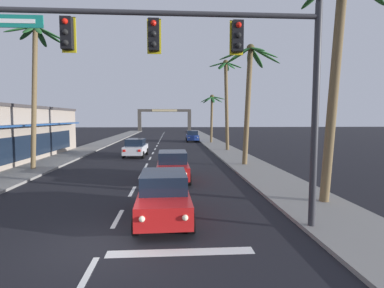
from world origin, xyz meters
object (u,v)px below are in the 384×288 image
at_px(traffic_signal_mast, 209,60).
at_px(palm_right_nearest, 338,40).
at_px(palm_right_third, 226,91).
at_px(sedan_lead_at_stop_bar, 164,195).
at_px(sedan_parked_nearest_kerb, 192,136).
at_px(palm_right_farthest, 212,108).
at_px(town_gateway_arch, 165,117).
at_px(sedan_oncoming_far, 136,147).
at_px(palm_right_second, 249,80).
at_px(palm_left_second, 35,66).
at_px(sedan_third_in_queue, 173,166).

height_order(traffic_signal_mast, palm_right_nearest, palm_right_nearest).
bearing_deg(palm_right_nearest, palm_right_third, 92.29).
xyz_separation_m(traffic_signal_mast, palm_right_nearest, (5.55, 2.75, 1.38)).
distance_m(traffic_signal_mast, sedan_lead_at_stop_bar, 4.97).
bearing_deg(palm_right_third, sedan_parked_nearest_kerb, 101.56).
xyz_separation_m(palm_right_nearest, palm_right_third, (-0.82, 20.50, -0.24)).
bearing_deg(sedan_lead_at_stop_bar, palm_right_farthest, 79.35).
bearing_deg(town_gateway_arch, sedan_parked_nearest_kerb, -81.88).
bearing_deg(sedan_oncoming_far, palm_right_third, 23.47).
bearing_deg(palm_right_second, palm_right_farthest, 90.05).
distance_m(sedan_lead_at_stop_bar, palm_right_farthest, 32.91).
relative_size(traffic_signal_mast, palm_right_farthest, 1.52).
distance_m(traffic_signal_mast, town_gateway_arch, 72.59).
distance_m(palm_left_second, palm_right_nearest, 18.41).
xyz_separation_m(traffic_signal_mast, sedan_oncoming_far, (-4.57, 19.21, -4.54)).
bearing_deg(town_gateway_arch, sedan_lead_at_stop_bar, -88.65).
height_order(palm_left_second, palm_right_third, palm_left_second).
height_order(palm_left_second, palm_right_second, palm_left_second).
height_order(palm_right_second, palm_right_third, palm_right_third).
relative_size(traffic_signal_mast, palm_right_third, 1.07).
height_order(sedan_lead_at_stop_bar, sedan_third_in_queue, same).
distance_m(sedan_third_in_queue, palm_right_nearest, 10.44).
height_order(traffic_signal_mast, sedan_parked_nearest_kerb, traffic_signal_mast).
relative_size(palm_left_second, palm_right_nearest, 1.01).
xyz_separation_m(palm_left_second, palm_right_nearest, (15.89, -9.30, -0.33)).
bearing_deg(palm_right_farthest, palm_right_second, -89.95).
distance_m(sedan_parked_nearest_kerb, palm_right_second, 24.50).
bearing_deg(sedan_third_in_queue, palm_right_farthest, 77.31).
bearing_deg(palm_right_second, sedan_lead_at_stop_bar, -117.52).
distance_m(sedan_lead_at_stop_bar, palm_right_third, 23.41).
xyz_separation_m(sedan_oncoming_far, sedan_parked_nearest_kerb, (6.54, 17.50, 0.00)).
height_order(sedan_lead_at_stop_bar, sedan_parked_nearest_kerb, same).
bearing_deg(sedan_lead_at_stop_bar, sedan_parked_nearest_kerb, 84.45).
bearing_deg(traffic_signal_mast, sedan_third_in_queue, 97.79).
relative_size(palm_right_third, town_gateway_arch, 0.69).
xyz_separation_m(traffic_signal_mast, palm_right_second, (4.59, 13.00, 1.03)).
bearing_deg(palm_left_second, palm_right_farthest, 55.14).
relative_size(palm_right_second, town_gateway_arch, 0.63).
xyz_separation_m(palm_right_second, town_gateway_arch, (-7.72, 59.50, -2.51)).
distance_m(sedan_lead_at_stop_bar, sedan_third_in_queue, 6.79).
relative_size(sedan_third_in_queue, town_gateway_arch, 0.31).
relative_size(sedan_parked_nearest_kerb, palm_right_second, 0.49).
bearing_deg(palm_right_farthest, traffic_signal_mast, -97.78).
bearing_deg(palm_right_third, town_gateway_arch, 99.06).
xyz_separation_m(sedan_parked_nearest_kerb, palm_right_second, (2.62, -23.71, 5.56)).
relative_size(sedan_third_in_queue, palm_right_second, 0.49).
height_order(traffic_signal_mast, palm_right_third, palm_right_third).
xyz_separation_m(sedan_lead_at_stop_bar, palm_right_farthest, (6.03, 32.07, 4.23)).
bearing_deg(sedan_oncoming_far, palm_right_second, -34.13).
distance_m(sedan_lead_at_stop_bar, palm_right_second, 14.22).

